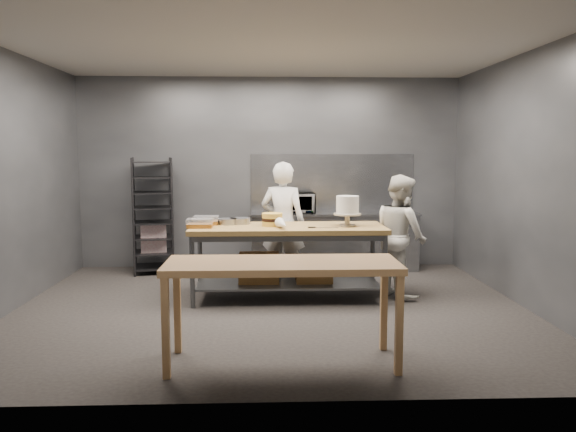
# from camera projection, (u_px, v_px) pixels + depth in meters

# --- Properties ---
(ground) EXTENTS (6.00, 6.00, 0.00)m
(ground) POSITION_uv_depth(u_px,v_px,m) (271.00, 308.00, 6.61)
(ground) COLOR black
(ground) RESTS_ON ground
(back_wall) EXTENTS (6.00, 0.04, 3.00)m
(back_wall) POSITION_uv_depth(u_px,v_px,m) (270.00, 173.00, 8.92)
(back_wall) COLOR #4C4F54
(back_wall) RESTS_ON ground
(work_table) EXTENTS (2.40, 0.90, 0.92)m
(work_table) POSITION_uv_depth(u_px,v_px,m) (286.00, 253.00, 7.01)
(work_table) COLOR brown
(work_table) RESTS_ON ground
(near_counter) EXTENTS (2.00, 0.70, 0.90)m
(near_counter) POSITION_uv_depth(u_px,v_px,m) (282.00, 272.00, 4.81)
(near_counter) COLOR #A37343
(near_counter) RESTS_ON ground
(back_counter) EXTENTS (2.60, 0.60, 0.90)m
(back_counter) POSITION_uv_depth(u_px,v_px,m) (334.00, 241.00, 8.76)
(back_counter) COLOR slate
(back_counter) RESTS_ON ground
(splashback_panel) EXTENTS (2.60, 0.02, 0.90)m
(splashback_panel) POSITION_uv_depth(u_px,v_px,m) (332.00, 182.00, 8.96)
(splashback_panel) COLOR slate
(splashback_panel) RESTS_ON back_counter
(speed_rack) EXTENTS (0.72, 0.76, 1.75)m
(speed_rack) POSITION_uv_depth(u_px,v_px,m) (153.00, 217.00, 8.53)
(speed_rack) COLOR black
(speed_rack) RESTS_ON ground
(chef_behind) EXTENTS (0.72, 0.59, 1.71)m
(chef_behind) POSITION_uv_depth(u_px,v_px,m) (283.00, 224.00, 7.64)
(chef_behind) COLOR white
(chef_behind) RESTS_ON ground
(chef_right) EXTENTS (0.76, 0.88, 1.55)m
(chef_right) POSITION_uv_depth(u_px,v_px,m) (401.00, 236.00, 7.13)
(chef_right) COLOR silver
(chef_right) RESTS_ON ground
(microwave) EXTENTS (0.54, 0.37, 0.30)m
(microwave) POSITION_uv_depth(u_px,v_px,m) (297.00, 203.00, 8.67)
(microwave) COLOR black
(microwave) RESTS_ON back_counter
(frosted_cake_stand) EXTENTS (0.34, 0.34, 0.38)m
(frosted_cake_stand) POSITION_uv_depth(u_px,v_px,m) (347.00, 207.00, 6.92)
(frosted_cake_stand) COLOR #ADA28A
(frosted_cake_stand) RESTS_ON work_table
(layer_cake) EXTENTS (0.25, 0.25, 0.16)m
(layer_cake) POSITION_uv_depth(u_px,v_px,m) (272.00, 219.00, 6.95)
(layer_cake) COLOR gold
(layer_cake) RESTS_ON work_table
(cake_pans) EXTENTS (0.75, 0.34, 0.07)m
(cake_pans) POSITION_uv_depth(u_px,v_px,m) (221.00, 221.00, 7.11)
(cake_pans) COLOR gray
(cake_pans) RESTS_ON work_table
(piping_bag) EXTENTS (0.18, 0.40, 0.12)m
(piping_bag) POSITION_uv_depth(u_px,v_px,m) (283.00, 224.00, 6.65)
(piping_bag) COLOR white
(piping_bag) RESTS_ON work_table
(offset_spatula) EXTENTS (0.36, 0.02, 0.02)m
(offset_spatula) POSITION_uv_depth(u_px,v_px,m) (319.00, 228.00, 6.77)
(offset_spatula) COLOR slate
(offset_spatula) RESTS_ON work_table
(pastry_clamshells) EXTENTS (0.36, 0.50, 0.11)m
(pastry_clamshells) POSITION_uv_depth(u_px,v_px,m) (203.00, 222.00, 6.93)
(pastry_clamshells) COLOR #9D621F
(pastry_clamshells) RESTS_ON work_table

